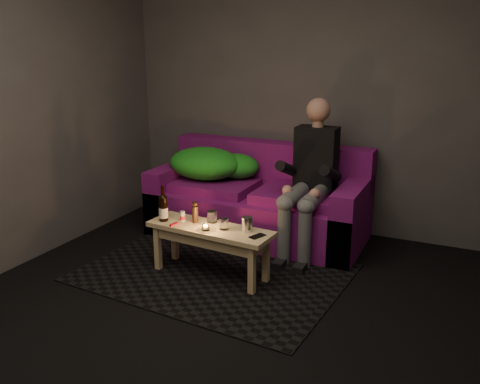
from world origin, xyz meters
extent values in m
plane|color=black|center=(0.00, 0.00, 0.00)|extent=(4.50, 4.50, 0.00)
plane|color=#484648|center=(0.00, 2.25, 1.30)|extent=(4.00, 0.00, 4.00)
cube|color=black|center=(-0.47, 0.86, 0.00)|extent=(2.11, 1.61, 0.01)
cube|color=#710F62|center=(-0.48, 1.77, 0.21)|extent=(1.97, 0.89, 0.41)
cube|color=#710F62|center=(-0.48, 2.11, 0.63)|extent=(1.97, 0.22, 0.43)
cube|color=#710F62|center=(-1.36, 1.77, 0.31)|extent=(0.20, 0.89, 0.61)
cube|color=#710F62|center=(0.41, 1.77, 0.31)|extent=(0.20, 0.89, 0.61)
cube|color=#710F62|center=(-0.89, 1.72, 0.45)|extent=(0.74, 0.59, 0.10)
cube|color=#710F62|center=(-0.06, 1.72, 0.45)|extent=(0.74, 0.59, 0.10)
ellipsoid|color=green|center=(-1.03, 1.77, 0.65)|extent=(0.71, 0.55, 0.30)
ellipsoid|color=green|center=(-0.75, 1.91, 0.62)|extent=(0.43, 0.36, 0.24)
ellipsoid|color=green|center=(-1.25, 1.89, 0.58)|extent=(0.32, 0.26, 0.16)
cube|color=black|center=(0.06, 1.82, 0.80)|extent=(0.36, 0.22, 0.54)
sphere|color=tan|center=(0.06, 1.82, 1.21)|extent=(0.21, 0.21, 0.21)
cylinder|color=#565A62|center=(-0.03, 1.51, 0.52)|extent=(0.14, 0.49, 0.14)
cylinder|color=#565A62|center=(0.14, 1.51, 0.52)|extent=(0.14, 0.49, 0.14)
cylinder|color=#565A62|center=(-0.03, 1.28, 0.25)|extent=(0.11, 0.11, 0.50)
cylinder|color=#565A62|center=(0.14, 1.28, 0.25)|extent=(0.11, 0.11, 0.50)
cube|color=black|center=(-0.03, 1.22, 0.03)|extent=(0.09, 0.22, 0.06)
cube|color=black|center=(0.14, 1.22, 0.03)|extent=(0.09, 0.22, 0.06)
cube|color=#EFCB8C|center=(-0.47, 0.81, 0.39)|extent=(1.02, 0.40, 0.04)
cube|color=#EFCB8C|center=(-0.47, 0.81, 0.33)|extent=(0.89, 0.31, 0.09)
cube|color=#EFCB8C|center=(-0.90, 0.73, 0.19)|extent=(0.05, 0.05, 0.37)
cube|color=#EFCB8C|center=(-0.89, 0.96, 0.19)|extent=(0.05, 0.05, 0.37)
cube|color=#EFCB8C|center=(-0.05, 0.67, 0.19)|extent=(0.05, 0.05, 0.37)
cube|color=#EFCB8C|center=(-0.03, 0.89, 0.19)|extent=(0.05, 0.05, 0.37)
cylinder|color=black|center=(-0.92, 0.86, 0.50)|extent=(0.06, 0.06, 0.18)
cylinder|color=white|center=(-0.92, 0.86, 0.47)|extent=(0.07, 0.07, 0.07)
cone|color=black|center=(-0.92, 0.86, 0.60)|extent=(0.06, 0.06, 0.03)
cylinder|color=black|center=(-0.92, 0.86, 0.63)|extent=(0.02, 0.02, 0.08)
cylinder|color=black|center=(-0.87, 0.78, 0.51)|extent=(0.07, 0.07, 0.19)
cylinder|color=white|center=(-0.87, 0.78, 0.48)|extent=(0.07, 0.07, 0.08)
cone|color=black|center=(-0.87, 0.78, 0.62)|extent=(0.07, 0.07, 0.03)
cylinder|color=black|center=(-0.87, 0.78, 0.65)|extent=(0.03, 0.03, 0.09)
cylinder|color=silver|center=(-0.73, 0.84, 0.45)|extent=(0.04, 0.04, 0.08)
cylinder|color=black|center=(-0.62, 0.85, 0.48)|extent=(0.06, 0.06, 0.13)
cylinder|color=white|center=(-0.50, 0.91, 0.46)|extent=(0.08, 0.08, 0.09)
cylinder|color=white|center=(-0.46, 0.73, 0.43)|extent=(0.06, 0.06, 0.05)
sphere|color=orange|center=(-0.46, 0.73, 0.44)|extent=(0.02, 0.02, 0.02)
cylinder|color=white|center=(-0.35, 0.81, 0.45)|extent=(0.09, 0.09, 0.09)
cylinder|color=silver|center=(-0.17, 0.84, 0.47)|extent=(0.10, 0.10, 0.11)
cube|color=black|center=(-0.06, 0.78, 0.41)|extent=(0.10, 0.14, 0.01)
cube|color=red|center=(-0.74, 0.73, 0.42)|extent=(0.04, 0.08, 0.01)
camera|label=1|loc=(1.28, -2.41, 1.76)|focal=38.00mm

